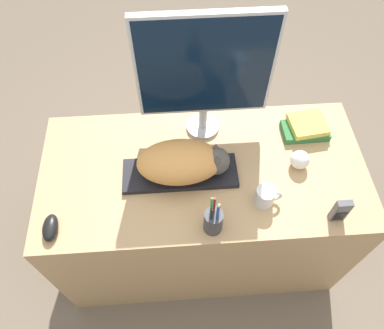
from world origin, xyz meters
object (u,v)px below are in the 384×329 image
at_px(coffee_mug, 266,197).
at_px(baseball, 300,160).
at_px(phone, 340,211).
at_px(monitor, 205,71).
at_px(keyboard, 180,173).
at_px(book_stack, 306,128).
at_px(cat, 185,162).
at_px(computer_mouse, 50,228).
at_px(pen_cup, 213,221).

distance_m(coffee_mug, baseball, 0.24).
bearing_deg(phone, monitor, 134.46).
distance_m(keyboard, book_stack, 0.59).
height_order(baseball, phone, phone).
bearing_deg(monitor, cat, -111.22).
xyz_separation_m(cat, book_stack, (0.54, 0.19, -0.07)).
bearing_deg(baseball, computer_mouse, -167.16).
relative_size(monitor, phone, 4.80).
bearing_deg(coffee_mug, computer_mouse, -175.60).
bearing_deg(coffee_mug, book_stack, 54.14).
distance_m(cat, pen_cup, 0.26).
bearing_deg(computer_mouse, book_stack, 20.62).
xyz_separation_m(monitor, baseball, (0.38, -0.23, -0.30)).
bearing_deg(baseball, cat, -178.22).
xyz_separation_m(monitor, pen_cup, (-0.00, -0.48, -0.28)).
relative_size(keyboard, cat, 1.27).
relative_size(keyboard, coffee_mug, 4.41).
bearing_deg(book_stack, phone, -87.52).
bearing_deg(computer_mouse, monitor, 36.71).
bearing_deg(baseball, coffee_mug, -136.63).
bearing_deg(keyboard, phone, -22.01).
height_order(keyboard, book_stack, book_stack).
relative_size(cat, coffee_mug, 3.47).
bearing_deg(keyboard, book_stack, 18.41).
bearing_deg(coffee_mug, pen_cup, -155.80).
bearing_deg(keyboard, monitor, 64.89).
distance_m(computer_mouse, baseball, 1.01).
xyz_separation_m(computer_mouse, phone, (1.07, -0.03, 0.04)).
bearing_deg(computer_mouse, baseball, 12.84).
relative_size(keyboard, phone, 3.85).
xyz_separation_m(cat, coffee_mug, (0.30, -0.15, -0.05)).
height_order(computer_mouse, coffee_mug, coffee_mug).
distance_m(keyboard, pen_cup, 0.27).
bearing_deg(monitor, coffee_mug, -61.89).
distance_m(cat, computer_mouse, 0.56).
relative_size(keyboard, pen_cup, 2.09).
bearing_deg(book_stack, keyboard, -161.59).
bearing_deg(baseball, phone, -70.44).
distance_m(baseball, book_stack, 0.19).
xyz_separation_m(computer_mouse, baseball, (0.98, 0.22, 0.02)).
relative_size(cat, monitor, 0.63).
relative_size(phone, book_stack, 0.60).
height_order(keyboard, phone, phone).
xyz_separation_m(computer_mouse, book_stack, (1.06, 0.40, 0.01)).
xyz_separation_m(monitor, computer_mouse, (-0.61, -0.45, -0.32)).
relative_size(computer_mouse, pen_cup, 0.49).
bearing_deg(phone, book_stack, 92.48).
distance_m(baseball, phone, 0.27).
bearing_deg(coffee_mug, cat, 153.99).
relative_size(computer_mouse, phone, 0.90).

